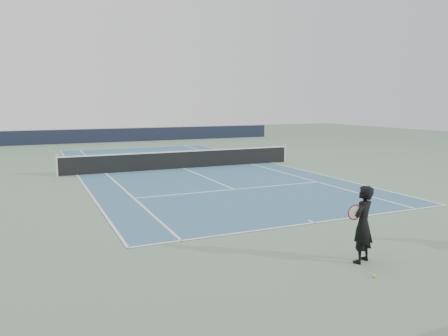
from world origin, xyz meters
name	(u,v)px	position (x,y,z in m)	size (l,w,h in m)	color
ground	(183,168)	(0.00, 0.00, 0.00)	(80.00, 80.00, 0.00)	slate
court_surface	(183,168)	(0.00, 0.00, 0.01)	(10.97, 23.77, 0.01)	#386585
tennis_net	(183,159)	(0.00, 0.00, 0.50)	(12.90, 0.10, 1.07)	silver
windscreen_far	(119,135)	(0.00, 17.88, 0.60)	(30.00, 0.25, 1.20)	black
tennis_player	(362,224)	(-0.94, -14.93, 0.87)	(0.84, 0.69, 1.73)	black
tennis_ball	(374,276)	(-1.30, -15.72, 0.04)	(0.07, 0.07, 0.07)	#C1E22E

